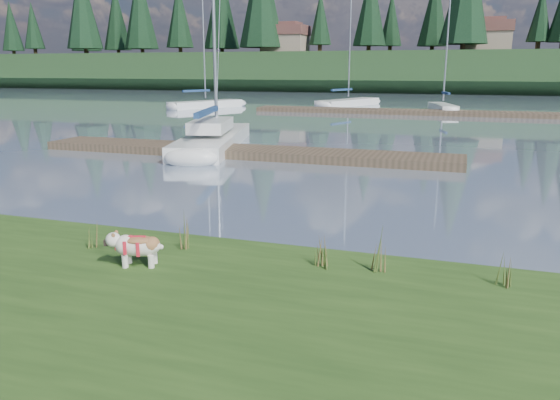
% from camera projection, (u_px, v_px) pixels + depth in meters
% --- Properties ---
extents(ground, '(200.00, 200.00, 0.00)m').
position_uv_depth(ground, '(407.00, 114.00, 38.52)').
color(ground, '#7C8DA6').
rests_on(ground, ground).
extents(bank, '(60.00, 9.00, 0.35)m').
position_uv_depth(bank, '(32.00, 388.00, 5.30)').
color(bank, '#2F501C').
rests_on(bank, ground).
extents(ridge, '(200.00, 20.00, 5.00)m').
position_uv_depth(ridge, '(439.00, 73.00, 77.55)').
color(ridge, '#1C3519').
rests_on(ridge, ground).
extents(bulldog, '(0.86, 0.50, 0.50)m').
position_uv_depth(bulldog, '(137.00, 245.00, 8.02)').
color(bulldog, silver).
rests_on(bulldog, bank).
extents(sailboat_main, '(4.28, 9.81, 13.79)m').
position_uv_depth(sailboat_main, '(217.00, 135.00, 23.14)').
color(sailboat_main, silver).
rests_on(sailboat_main, ground).
extents(dock_near, '(16.00, 2.00, 0.30)m').
position_uv_depth(dock_near, '(241.00, 152.00, 20.36)').
color(dock_near, '#4C3D2C').
rests_on(dock_near, ground).
extents(dock_far, '(26.00, 2.20, 0.30)m').
position_uv_depth(dock_far, '(437.00, 113.00, 37.87)').
color(dock_far, '#4C3D2C').
rests_on(dock_far, ground).
extents(sailboat_bg_0, '(4.66, 7.27, 10.83)m').
position_uv_depth(sailboat_bg_0, '(212.00, 103.00, 44.78)').
color(sailboat_bg_0, silver).
rests_on(sailboat_bg_0, ground).
extents(sailboat_bg_1, '(4.64, 8.48, 12.56)m').
position_uv_depth(sailboat_bg_1, '(353.00, 102.00, 47.13)').
color(sailboat_bg_1, silver).
rests_on(sailboat_bg_1, ground).
extents(sailboat_bg_2, '(2.60, 5.94, 9.02)m').
position_uv_depth(sailboat_bg_2, '(441.00, 107.00, 40.96)').
color(sailboat_bg_2, silver).
rests_on(sailboat_bg_2, ground).
extents(weed_0, '(0.17, 0.14, 0.65)m').
position_uv_depth(weed_0, '(185.00, 232.00, 8.80)').
color(weed_0, '#475B23').
rests_on(weed_0, bank).
extents(weed_1, '(0.17, 0.14, 0.51)m').
position_uv_depth(weed_1, '(321.00, 252.00, 8.04)').
color(weed_1, '#475B23').
rests_on(weed_1, bank).
extents(weed_2, '(0.17, 0.14, 0.67)m').
position_uv_depth(weed_2, '(379.00, 253.00, 7.79)').
color(weed_2, '#475B23').
rests_on(weed_2, bank).
extents(weed_3, '(0.17, 0.14, 0.47)m').
position_uv_depth(weed_3, '(92.00, 236.00, 8.82)').
color(weed_3, '#475B23').
rests_on(weed_3, bank).
extents(weed_4, '(0.17, 0.14, 0.40)m').
position_uv_depth(weed_4, '(322.00, 257.00, 7.97)').
color(weed_4, '#475B23').
rests_on(weed_4, bank).
extents(weed_5, '(0.17, 0.14, 0.61)m').
position_uv_depth(weed_5, '(506.00, 269.00, 7.25)').
color(weed_5, '#475B23').
rests_on(weed_5, bank).
extents(mud_lip, '(60.00, 0.50, 0.14)m').
position_uv_depth(mud_lip, '(221.00, 255.00, 9.38)').
color(mud_lip, '#33281C').
rests_on(mud_lip, ground).
extents(conifer_0, '(5.72, 5.72, 14.15)m').
position_uv_depth(conifer_0, '(82.00, 6.00, 86.56)').
color(conifer_0, '#382619').
rests_on(conifer_0, ridge).
extents(conifer_1, '(4.40, 4.40, 11.30)m').
position_uv_depth(conifer_1, '(179.00, 15.00, 85.95)').
color(conifer_1, '#382619').
rests_on(conifer_1, ridge).
extents(conifer_3, '(4.84, 4.84, 12.25)m').
position_uv_depth(conifer_3, '(370.00, 6.00, 77.52)').
color(conifer_3, '#382619').
rests_on(conifer_3, ridge).
extents(house_0, '(6.30, 5.30, 4.65)m').
position_uv_depth(house_0, '(286.00, 39.00, 80.42)').
color(house_0, gray).
rests_on(house_0, ridge).
extents(house_1, '(6.30, 5.30, 4.65)m').
position_uv_depth(house_1, '(487.00, 36.00, 72.72)').
color(house_1, gray).
rests_on(house_1, ridge).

